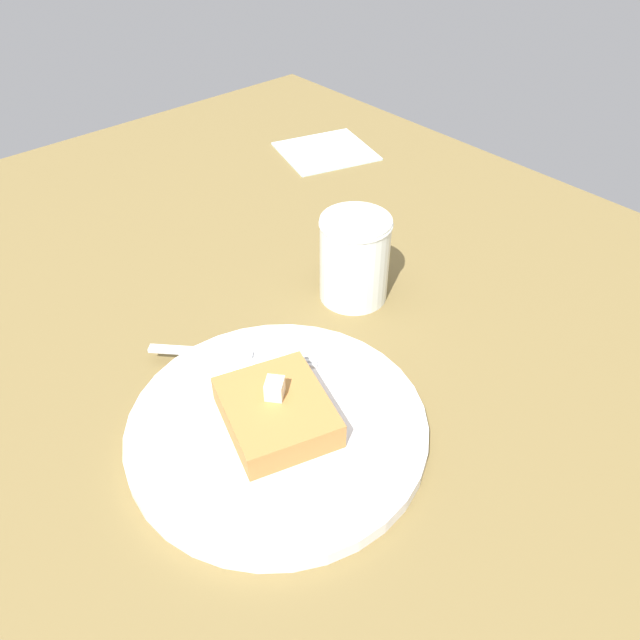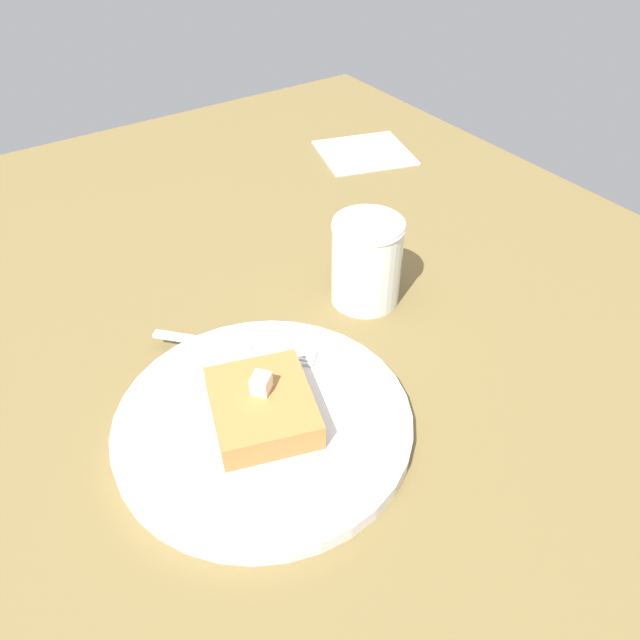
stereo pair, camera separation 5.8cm
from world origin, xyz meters
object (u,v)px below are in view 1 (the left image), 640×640
(syrup_jar, at_px, (354,261))
(fork, at_px, (244,355))
(napkin, at_px, (326,151))
(plate, at_px, (278,427))

(syrup_jar, bearing_deg, fork, 5.03)
(fork, bearing_deg, syrup_jar, -174.97)
(syrup_jar, bearing_deg, napkin, -127.15)
(syrup_jar, height_order, napkin, syrup_jar)
(fork, relative_size, syrup_jar, 1.33)
(plate, height_order, napkin, plate)
(plate, bearing_deg, napkin, -136.15)
(fork, bearing_deg, plate, 72.17)
(plate, distance_m, napkin, 0.55)
(plate, height_order, syrup_jar, syrup_jar)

